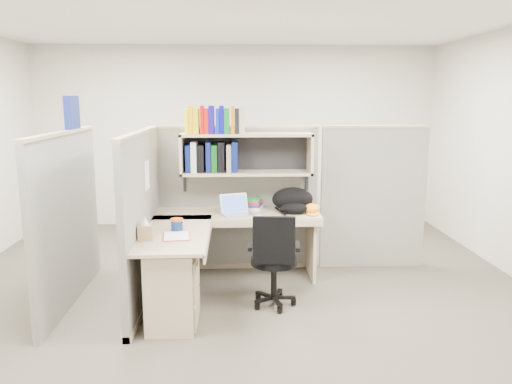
{
  "coord_description": "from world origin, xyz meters",
  "views": [
    {
      "loc": [
        -0.03,
        -4.61,
        1.93
      ],
      "look_at": [
        0.18,
        0.25,
        1.01
      ],
      "focal_mm": 35.0,
      "sensor_mm": 36.0,
      "label": 1
    }
  ],
  "objects_px": {
    "desk": "(193,265)",
    "laptop": "(237,205)",
    "backpack": "(293,200)",
    "task_chair": "(274,274)",
    "snack_canister": "(177,224)"
  },
  "relations": [
    {
      "from": "desk",
      "to": "task_chair",
      "type": "distance_m",
      "value": 0.75
    },
    {
      "from": "backpack",
      "to": "laptop",
      "type": "bearing_deg",
      "value": -164.42
    },
    {
      "from": "task_chair",
      "to": "desk",
      "type": "bearing_deg",
      "value": -175.55
    },
    {
      "from": "desk",
      "to": "snack_canister",
      "type": "height_order",
      "value": "snack_canister"
    },
    {
      "from": "snack_canister",
      "to": "task_chair",
      "type": "height_order",
      "value": "task_chair"
    },
    {
      "from": "laptop",
      "to": "task_chair",
      "type": "height_order",
      "value": "laptop"
    },
    {
      "from": "backpack",
      "to": "snack_canister",
      "type": "bearing_deg",
      "value": -143.07
    },
    {
      "from": "desk",
      "to": "snack_canister",
      "type": "relative_size",
      "value": 15.35
    },
    {
      "from": "snack_canister",
      "to": "backpack",
      "type": "bearing_deg",
      "value": 30.94
    },
    {
      "from": "backpack",
      "to": "snack_canister",
      "type": "distance_m",
      "value": 1.35
    },
    {
      "from": "desk",
      "to": "laptop",
      "type": "distance_m",
      "value": 0.93
    },
    {
      "from": "desk",
      "to": "laptop",
      "type": "relative_size",
      "value": 5.76
    },
    {
      "from": "desk",
      "to": "backpack",
      "type": "relative_size",
      "value": 3.97
    },
    {
      "from": "laptop",
      "to": "backpack",
      "type": "xyz_separation_m",
      "value": [
        0.59,
        0.1,
        0.02
      ]
    },
    {
      "from": "laptop",
      "to": "snack_canister",
      "type": "relative_size",
      "value": 2.66
    }
  ]
}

